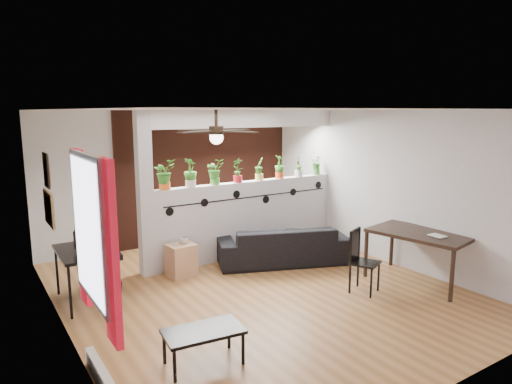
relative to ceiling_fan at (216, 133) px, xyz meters
name	(u,v)px	position (x,y,z in m)	size (l,w,h in m)	color
room_shell	(257,203)	(0.80, 0.30, -1.01)	(6.30, 7.10, 2.90)	brown
partition_wall	(249,218)	(1.60, 1.80, -1.64)	(3.60, 0.18, 1.35)	#BCBCC1
ceiling_header	(248,119)	(1.60, 1.80, 0.14)	(3.60, 0.18, 0.30)	silver
pier_column	(145,195)	(-0.31, 1.80, -1.01)	(0.22, 0.20, 2.60)	#BCBCC1
brick_panel	(210,175)	(1.60, 3.27, -1.01)	(3.90, 0.05, 2.60)	brown
vine_decal	(252,197)	(1.60, 1.70, -1.23)	(3.31, 0.01, 0.30)	black
window_assembly	(91,233)	(-1.76, -0.90, -0.81)	(0.09, 1.30, 1.55)	white
baseboard_heater	(102,378)	(-1.74, -0.90, -2.22)	(0.08, 1.00, 0.18)	silver
corkboard	(49,208)	(-1.78, 1.25, -0.96)	(0.03, 0.60, 0.45)	olive
framed_art	(46,170)	(-1.78, 1.20, -0.46)	(0.03, 0.34, 0.44)	#8C7259
ceiling_fan	(216,133)	(0.00, 0.00, 0.00)	(1.19, 1.19, 0.43)	black
potted_plant_0	(164,174)	(0.02, 1.80, -0.71)	(0.30, 0.27, 0.49)	orange
potted_plant_1	(190,172)	(0.47, 1.80, -0.71)	(0.28, 0.31, 0.48)	white
potted_plant_2	(215,171)	(0.92, 1.80, -0.73)	(0.25, 0.21, 0.44)	#4A9837
potted_plant_3	(238,169)	(1.37, 1.80, -0.74)	(0.22, 0.18, 0.43)	#AF1C23
potted_plant_4	(259,168)	(1.83, 1.80, -0.74)	(0.26, 0.25, 0.42)	#EBDC53
potted_plant_5	(280,166)	(2.28, 1.80, -0.74)	(0.19, 0.23, 0.43)	#ED4A1B
potted_plant_6	(299,164)	(2.73, 1.80, -0.73)	(0.29, 0.28, 0.43)	silver
potted_plant_7	(317,165)	(3.18, 1.80, -0.77)	(0.20, 0.22, 0.37)	#3D8530
sofa	(282,245)	(1.84, 1.10, -2.01)	(2.11, 0.83, 0.62)	black
cube_shelf	(181,260)	(0.11, 1.46, -2.06)	(0.42, 0.37, 0.51)	tan
cup	(183,241)	(0.16, 1.46, -1.75)	(0.13, 0.13, 0.10)	gray
computer_desk	(79,256)	(-1.45, 1.24, -1.65)	(0.54, 1.02, 0.73)	black
monitor	(76,241)	(-1.45, 1.39, -1.49)	(0.05, 0.32, 0.18)	black
office_chair	(103,259)	(-1.07, 1.52, -1.84)	(0.56, 0.56, 1.07)	black
dining_table	(420,237)	(3.05, -0.76, -1.62)	(1.13, 1.57, 0.78)	black
book	(433,237)	(2.95, -1.06, -1.52)	(0.17, 0.23, 0.02)	gray
folding_chair	(360,255)	(2.01, -0.54, -1.77)	(0.49, 0.49, 0.92)	black
coffee_table	(203,333)	(-0.75, -1.06, -1.98)	(0.85, 0.54, 0.38)	black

